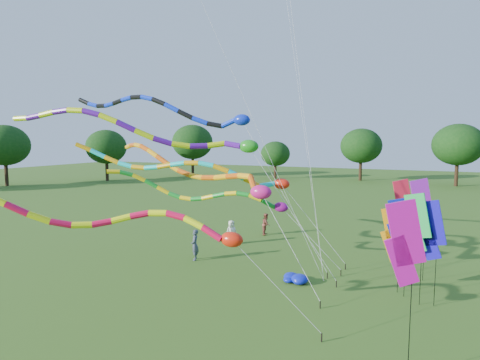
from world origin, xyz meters
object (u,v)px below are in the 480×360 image
at_px(tube_kite_orange, 200,171).
at_px(person_b, 195,245).
at_px(person_a, 231,232).
at_px(tube_kite_red, 130,222).
at_px(blue_nylon_heap, 299,281).
at_px(person_c, 266,224).

xyz_separation_m(tube_kite_orange, person_b, (-0.71, 0.54, -4.22)).
bearing_deg(person_a, tube_kite_orange, -137.84).
bearing_deg(person_a, tube_kite_red, -132.05).
bearing_deg(tube_kite_orange, person_a, 116.80).
relative_size(blue_nylon_heap, person_a, 0.95).
relative_size(tube_kite_orange, person_b, 8.24).
bearing_deg(tube_kite_orange, tube_kite_red, -54.21).
relative_size(tube_kite_red, tube_kite_orange, 0.78).
xyz_separation_m(blue_nylon_heap, person_b, (-6.40, 1.27, 0.69)).
bearing_deg(person_a, person_c, 19.15).
bearing_deg(person_b, blue_nylon_heap, 51.96).
bearing_deg(person_c, blue_nylon_heap, -157.89).
xyz_separation_m(tube_kite_red, person_a, (-2.15, 12.32, -3.24)).
xyz_separation_m(tube_kite_red, tube_kite_orange, (-1.83, 7.87, 1.08)).
distance_m(blue_nylon_heap, person_a, 7.96).
relative_size(person_a, person_c, 1.01).
relative_size(tube_kite_red, person_a, 7.19).
bearing_deg(tube_kite_red, person_c, 72.43).
height_order(tube_kite_red, person_b, tube_kite_red).
distance_m(tube_kite_red, person_c, 16.00).
bearing_deg(person_c, tube_kite_red, 176.03).
relative_size(tube_kite_orange, person_a, 9.20).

